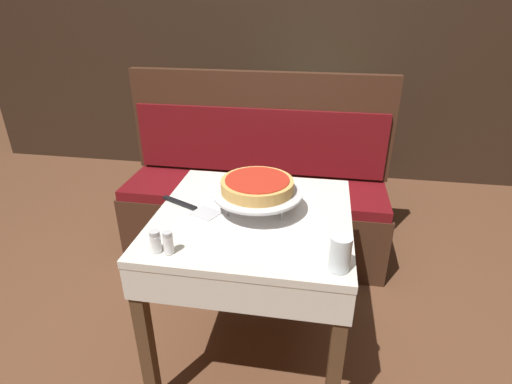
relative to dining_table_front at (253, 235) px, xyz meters
name	(u,v)px	position (x,y,z in m)	size (l,w,h in m)	color
ground_plane	(254,347)	(0.00, 0.00, -0.64)	(14.00, 14.00, 0.00)	brown
dining_table_front	(253,235)	(0.00, 0.00, 0.00)	(0.77, 0.77, 0.74)	beige
dining_table_rear	(314,122)	(0.18, 1.66, 0.01)	(0.77, 0.77, 0.74)	#1E6B33
booth_bench	(255,204)	(-0.14, 0.83, -0.30)	(1.61, 0.47, 1.12)	#3D2316
back_wall_panel	(298,38)	(0.00, 2.18, 0.56)	(6.00, 0.04, 2.40)	black
pizza_pan_stand	(257,193)	(0.01, 0.03, 0.18)	(0.36, 0.36, 0.09)	#ADADB2
deep_dish_pizza	(257,185)	(0.01, 0.03, 0.22)	(0.29, 0.29, 0.05)	tan
pizza_server	(191,207)	(-0.26, 0.00, 0.11)	(0.28, 0.17, 0.01)	#BCBCC1
water_glass_near	(340,253)	(0.33, -0.31, 0.16)	(0.07, 0.07, 0.12)	silver
salt_shaker	(155,241)	(-0.28, -0.31, 0.14)	(0.04, 0.04, 0.08)	silver
pepper_shaker	(168,242)	(-0.23, -0.31, 0.14)	(0.03, 0.03, 0.08)	silver
condiment_caddy	(314,103)	(0.18, 1.70, 0.14)	(0.13, 0.13, 0.16)	black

